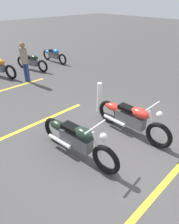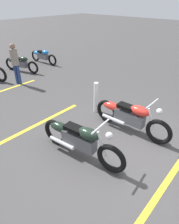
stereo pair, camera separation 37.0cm
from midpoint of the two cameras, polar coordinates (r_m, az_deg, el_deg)
ground_plane at (r=4.85m, az=7.89°, el=-11.23°), size 60.00×60.00×0.00m
motorcycle_bright_foreground at (r=5.30m, az=9.31°, el=-1.14°), size 2.23×0.62×1.04m
motorcycle_dark_foreground at (r=4.45m, az=-5.56°, el=-7.73°), size 2.23×0.64×1.04m
motorcycle_row_far_left at (r=11.43m, az=-14.20°, el=15.34°), size 1.92×0.32×0.72m
motorcycle_row_left at (r=10.38m, az=-20.22°, el=12.97°), size 1.90×0.66×0.74m
bystander_near_row at (r=8.71m, az=-21.69°, el=13.10°), size 0.27×0.23×1.63m
bollard_post at (r=6.14m, az=0.15°, el=4.16°), size 0.14×0.14×0.97m
parking_stripe_near at (r=4.02m, az=15.08°, el=-23.74°), size 0.15×3.20×0.01m
parking_stripe_mid at (r=5.93m, az=-16.86°, el=-3.69°), size 0.15×3.20×0.01m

